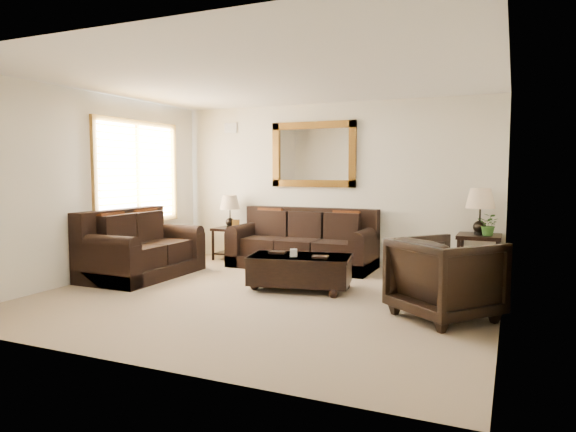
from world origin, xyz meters
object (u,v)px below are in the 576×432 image
at_px(coffee_table, 300,268).
at_px(armchair, 445,274).
at_px(sofa, 304,246).
at_px(end_table_left, 230,218).
at_px(loveseat, 139,252).
at_px(end_table_right, 480,220).

relative_size(coffee_table, armchair, 1.51).
distance_m(sofa, armchair, 3.29).
bearing_deg(end_table_left, loveseat, -105.20).
bearing_deg(end_table_right, loveseat, -158.93).
bearing_deg(armchair, end_table_right, -55.25).
height_order(coffee_table, armchair, armchair).
bearing_deg(sofa, end_table_right, 2.53).
xyz_separation_m(loveseat, coffee_table, (2.54, 0.16, -0.09)).
bearing_deg(sofa, end_table_left, 173.86).
relative_size(end_table_left, armchair, 1.20).
xyz_separation_m(end_table_left, coffee_table, (2.04, -1.68, -0.46)).
bearing_deg(coffee_table, loveseat, 172.68).
distance_m(loveseat, end_table_left, 1.94).
height_order(loveseat, end_table_right, end_table_right).
bearing_deg(end_table_right, end_table_left, 179.45).
relative_size(loveseat, coffee_table, 1.23).
height_order(sofa, loveseat, loveseat).
relative_size(end_table_left, coffee_table, 0.79).
bearing_deg(sofa, coffee_table, -69.58).
xyz_separation_m(loveseat, end_table_right, (4.67, 1.80, 0.49)).
distance_m(loveseat, end_table_right, 5.03).
height_order(end_table_right, coffee_table, end_table_right).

